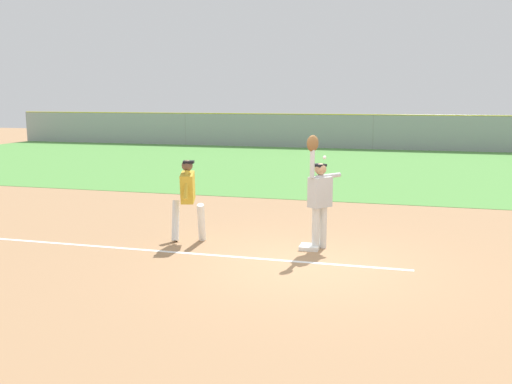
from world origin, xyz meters
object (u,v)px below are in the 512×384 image
parked_car_black (296,132)px  fielder (319,194)px  runner (188,195)px  baseball (324,157)px  first_base (310,247)px  parked_car_red (379,134)px  parked_car_white (475,136)px

parked_car_black → fielder: bearing=-81.8°
runner → baseball: (2.79, 0.29, 0.82)m
first_base → baseball: 1.81m
parked_car_black → first_base: bearing=-82.2°
fielder → runner: 2.73m
parked_car_black → parked_car_red: 5.39m
first_base → parked_car_red: bearing=89.3°
fielder → parked_car_white: bearing=-64.7°
parked_car_black → runner: bearing=-87.9°
parked_car_black → parked_car_white: (11.05, -0.31, 0.00)m
runner → baseball: 2.92m
first_base → baseball: bearing=47.9°
fielder → parked_car_white: (5.85, 24.90, -0.45)m
first_base → parked_car_white: (6.01, 24.99, 0.63)m
parked_car_red → baseball: bearing=-88.5°
baseball → parked_car_red: 24.44m
fielder → parked_car_black: (-5.20, 25.21, -0.45)m
first_base → parked_car_white: parked_car_white is taller
parked_car_white → parked_car_black: bearing=178.5°
fielder → parked_car_black: size_ratio=0.51×
first_base → parked_car_red: parked_car_red is taller
runner → parked_car_white: size_ratio=0.39×
first_base → runner: 2.73m
runner → parked_car_red: (2.88, 24.70, -0.32)m
fielder → parked_car_red: bearing=-51.9°
first_base → parked_car_white: size_ratio=0.09×
baseball → parked_car_black: baseball is taller
first_base → runner: (-2.56, -0.04, 0.96)m
runner → parked_car_black: size_ratio=0.38×
fielder → baseball: 0.72m
first_base → parked_car_black: bearing=101.3°
fielder → parked_car_red: 24.58m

